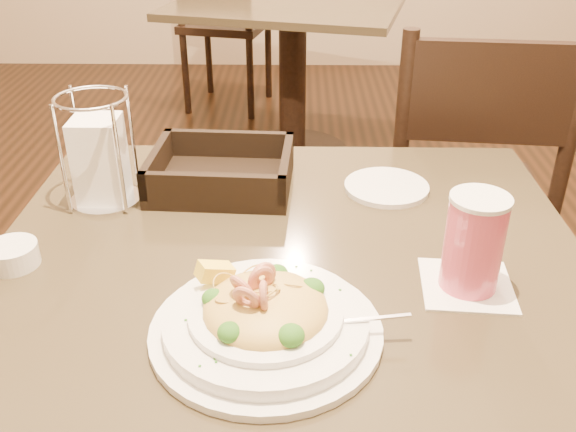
{
  "coord_description": "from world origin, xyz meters",
  "views": [
    {
      "loc": [
        0.01,
        -0.76,
        1.24
      ],
      "look_at": [
        0.0,
        0.02,
        0.8
      ],
      "focal_mm": 40.0,
      "sensor_mm": 36.0,
      "label": 1
    }
  ],
  "objects_px": {
    "main_table": "(288,387)",
    "side_plate": "(386,187)",
    "dining_chair_near": "(465,191)",
    "drink_glass": "(474,244)",
    "background_table": "(293,51)",
    "butter_ramekin": "(13,255)",
    "napkin_caddy": "(100,158)",
    "bread_basket": "(222,175)",
    "pasta_bowl": "(265,317)",
    "dining_chair_far": "(223,17)"
  },
  "relations": [
    {
      "from": "main_table",
      "to": "side_plate",
      "type": "relative_size",
      "value": 5.98
    },
    {
      "from": "dining_chair_near",
      "to": "drink_glass",
      "type": "height_order",
      "value": "dining_chair_near"
    },
    {
      "from": "background_table",
      "to": "butter_ramekin",
      "type": "bearing_deg",
      "value": -100.88
    },
    {
      "from": "napkin_caddy",
      "to": "side_plate",
      "type": "relative_size",
      "value": 1.27
    },
    {
      "from": "dining_chair_near",
      "to": "bread_basket",
      "type": "relative_size",
      "value": 3.64
    },
    {
      "from": "pasta_bowl",
      "to": "drink_glass",
      "type": "relative_size",
      "value": 2.3
    },
    {
      "from": "side_plate",
      "to": "butter_ramekin",
      "type": "distance_m",
      "value": 0.62
    },
    {
      "from": "bread_basket",
      "to": "butter_ramekin",
      "type": "bearing_deg",
      "value": -137.03
    },
    {
      "from": "napkin_caddy",
      "to": "butter_ramekin",
      "type": "xyz_separation_m",
      "value": [
        -0.08,
        -0.2,
        -0.07
      ]
    },
    {
      "from": "dining_chair_near",
      "to": "pasta_bowl",
      "type": "xyz_separation_m",
      "value": [
        -0.46,
        -0.83,
        0.25
      ]
    },
    {
      "from": "background_table",
      "to": "dining_chair_far",
      "type": "distance_m",
      "value": 0.75
    },
    {
      "from": "main_table",
      "to": "drink_glass",
      "type": "height_order",
      "value": "drink_glass"
    },
    {
      "from": "pasta_bowl",
      "to": "drink_glass",
      "type": "distance_m",
      "value": 0.3
    },
    {
      "from": "background_table",
      "to": "bread_basket",
      "type": "relative_size",
      "value": 4.26
    },
    {
      "from": "butter_ramekin",
      "to": "napkin_caddy",
      "type": "bearing_deg",
      "value": 67.59
    },
    {
      "from": "main_table",
      "to": "pasta_bowl",
      "type": "xyz_separation_m",
      "value": [
        -0.03,
        -0.14,
        0.25
      ]
    },
    {
      "from": "background_table",
      "to": "dining_chair_near",
      "type": "relative_size",
      "value": 1.17
    },
    {
      "from": "dining_chair_far",
      "to": "napkin_caddy",
      "type": "relative_size",
      "value": 4.88
    },
    {
      "from": "pasta_bowl",
      "to": "bread_basket",
      "type": "xyz_separation_m",
      "value": [
        -0.1,
        0.41,
        -0.0
      ]
    },
    {
      "from": "bread_basket",
      "to": "background_table",
      "type": "bearing_deg",
      "value": 86.45
    },
    {
      "from": "main_table",
      "to": "napkin_caddy",
      "type": "xyz_separation_m",
      "value": [
        -0.32,
        0.21,
        0.31
      ]
    },
    {
      "from": "main_table",
      "to": "napkin_caddy",
      "type": "height_order",
      "value": "napkin_caddy"
    },
    {
      "from": "dining_chair_far",
      "to": "side_plate",
      "type": "height_order",
      "value": "dining_chair_far"
    },
    {
      "from": "background_table",
      "to": "side_plate",
      "type": "distance_m",
      "value": 1.78
    },
    {
      "from": "drink_glass",
      "to": "bread_basket",
      "type": "height_order",
      "value": "drink_glass"
    },
    {
      "from": "dining_chair_far",
      "to": "bread_basket",
      "type": "bearing_deg",
      "value": 109.01
    },
    {
      "from": "butter_ramekin",
      "to": "pasta_bowl",
      "type": "bearing_deg",
      "value": -21.74
    },
    {
      "from": "side_plate",
      "to": "butter_ramekin",
      "type": "bearing_deg",
      "value": -156.39
    },
    {
      "from": "dining_chair_near",
      "to": "butter_ramekin",
      "type": "xyz_separation_m",
      "value": [
        -0.84,
        -0.68,
        0.24
      ]
    },
    {
      "from": "bread_basket",
      "to": "side_plate",
      "type": "bearing_deg",
      "value": -1.56
    },
    {
      "from": "background_table",
      "to": "side_plate",
      "type": "height_order",
      "value": "side_plate"
    },
    {
      "from": "butter_ramekin",
      "to": "dining_chair_far",
      "type": "bearing_deg",
      "value": 89.73
    },
    {
      "from": "butter_ramekin",
      "to": "bread_basket",
      "type": "bearing_deg",
      "value": 42.97
    },
    {
      "from": "dining_chair_far",
      "to": "pasta_bowl",
      "type": "relative_size",
      "value": 2.88
    },
    {
      "from": "background_table",
      "to": "butter_ramekin",
      "type": "xyz_separation_m",
      "value": [
        -0.39,
        -2.01,
        0.24
      ]
    },
    {
      "from": "dining_chair_near",
      "to": "bread_basket",
      "type": "height_order",
      "value": "dining_chair_near"
    },
    {
      "from": "background_table",
      "to": "dining_chair_far",
      "type": "xyz_separation_m",
      "value": [
        -0.37,
        0.65,
        0.0
      ]
    },
    {
      "from": "background_table",
      "to": "napkin_caddy",
      "type": "bearing_deg",
      "value": -99.53
    },
    {
      "from": "drink_glass",
      "to": "pasta_bowl",
      "type": "bearing_deg",
      "value": -158.76
    },
    {
      "from": "background_table",
      "to": "bread_basket",
      "type": "distance_m",
      "value": 1.77
    },
    {
      "from": "drink_glass",
      "to": "napkin_caddy",
      "type": "bearing_deg",
      "value": 156.88
    },
    {
      "from": "dining_chair_far",
      "to": "drink_glass",
      "type": "xyz_separation_m",
      "value": [
        0.64,
        -2.7,
        0.29
      ]
    },
    {
      "from": "dining_chair_far",
      "to": "napkin_caddy",
      "type": "xyz_separation_m",
      "value": [
        0.07,
        -2.45,
        0.3
      ]
    },
    {
      "from": "background_table",
      "to": "pasta_bowl",
      "type": "xyz_separation_m",
      "value": [
        -0.01,
        -2.15,
        0.25
      ]
    },
    {
      "from": "main_table",
      "to": "drink_glass",
      "type": "bearing_deg",
      "value": -7.42
    },
    {
      "from": "pasta_bowl",
      "to": "butter_ramekin",
      "type": "bearing_deg",
      "value": 158.26
    },
    {
      "from": "background_table",
      "to": "drink_glass",
      "type": "height_order",
      "value": "drink_glass"
    },
    {
      "from": "drink_glass",
      "to": "main_table",
      "type": "bearing_deg",
      "value": 172.58
    },
    {
      "from": "background_table",
      "to": "main_table",
      "type": "bearing_deg",
      "value": -89.59
    },
    {
      "from": "background_table",
      "to": "drink_glass",
      "type": "bearing_deg",
      "value": -82.66
    }
  ]
}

